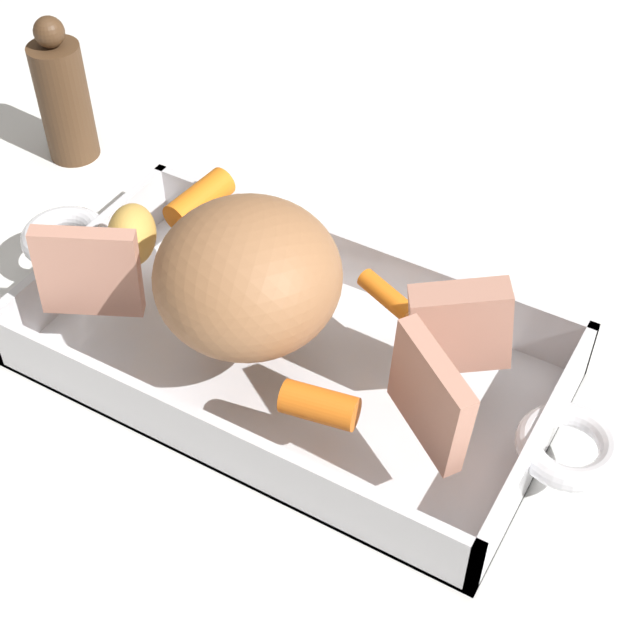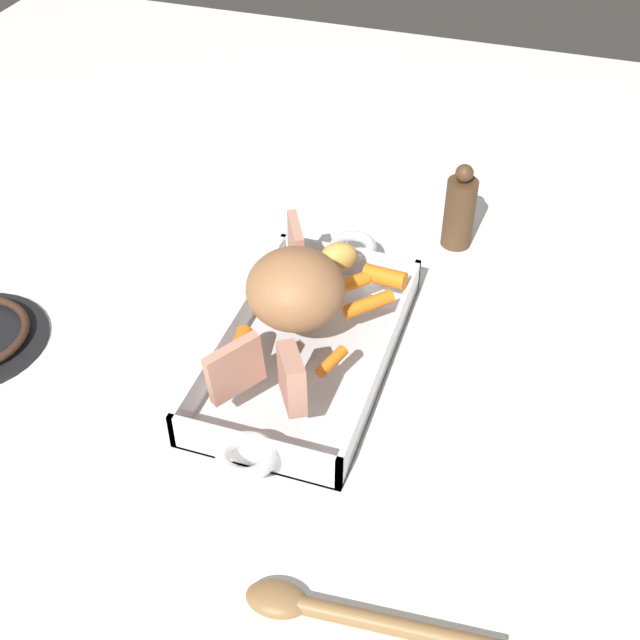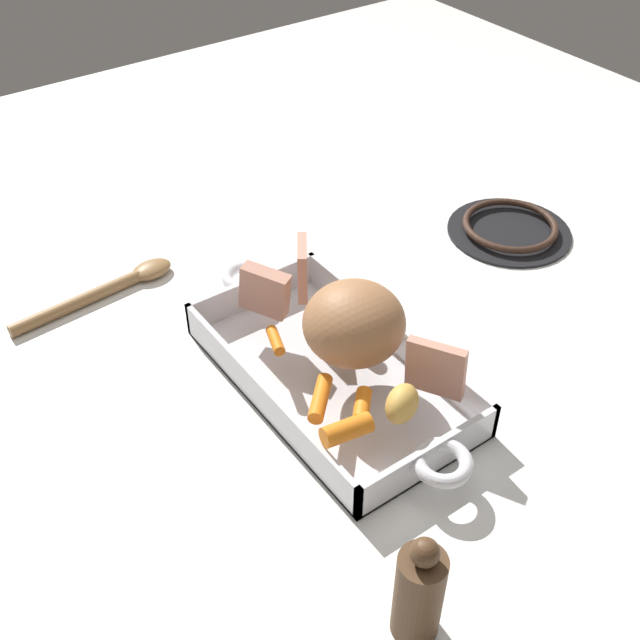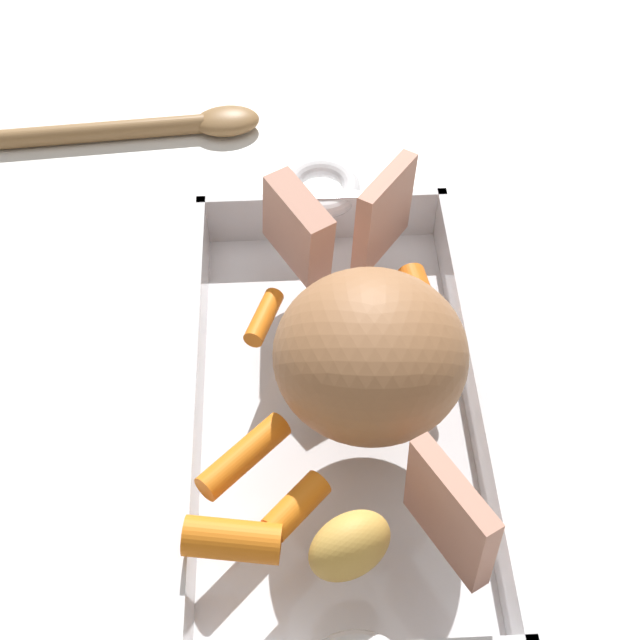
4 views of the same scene
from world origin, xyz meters
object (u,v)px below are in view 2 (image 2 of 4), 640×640
baby_carrot_southeast (353,282)px  baby_carrot_northeast (385,277)px  roast_slice_outer (235,369)px  baby_carrot_short (332,362)px  baby_carrot_center_right (241,345)px  serving_spoon (346,615)px  roast_slice_thin (292,378)px  pepper_mill (460,210)px  baby_carrot_southwest (369,304)px  roast_slice_thick (296,245)px  pork_roast (296,289)px  potato_halved (338,257)px  roasting_dish (307,350)px

baby_carrot_southeast → baby_carrot_northeast: size_ratio=0.77×
roast_slice_outer → baby_carrot_short: 0.12m
baby_carrot_southeast → baby_carrot_center_right: baby_carrot_center_right is taller
baby_carrot_southeast → serving_spoon: size_ratio=0.17×
roast_slice_thin → pepper_mill: pepper_mill is taller
baby_carrot_center_right → baby_carrot_southwest: (0.12, -0.12, -0.00)m
pepper_mill → baby_carrot_northeast: bearing=161.7°
baby_carrot_southeast → baby_carrot_short: size_ratio=0.93×
baby_carrot_southeast → serving_spoon: 0.44m
roast_slice_thin → baby_carrot_southeast: roast_slice_thin is taller
roast_slice_thick → roast_slice_outer: size_ratio=0.98×
baby_carrot_southeast → baby_carrot_southwest: size_ratio=0.65×
pork_roast → baby_carrot_northeast: 0.14m
roast_slice_thin → baby_carrot_southwest: size_ratio=0.94×
pepper_mill → baby_carrot_southwest: bearing=164.5°
pork_roast → pepper_mill: pork_roast is taller
baby_carrot_northeast → serving_spoon: (-0.45, -0.08, -0.05)m
pork_roast → roast_slice_thick: (0.10, 0.04, -0.01)m
baby_carrot_southeast → potato_halved: 0.05m
pork_roast → baby_carrot_southwest: bearing=-60.7°
pork_roast → baby_carrot_southwest: (0.05, -0.08, -0.04)m
potato_halved → serving_spoon: bearing=-161.7°
roast_slice_thin → roast_slice_outer: 0.06m
roast_slice_thin → baby_carrot_short: roast_slice_thin is taller
baby_carrot_southwest → baby_carrot_northeast: baby_carrot_northeast is taller
baby_carrot_southwest → potato_halved: bearing=42.2°
baby_carrot_southeast → baby_carrot_short: bearing=-173.0°
baby_carrot_short → serving_spoon: (-0.28, -0.10, -0.05)m
baby_carrot_short → potato_halved: (0.18, 0.05, 0.01)m
baby_carrot_northeast → baby_carrot_short: baby_carrot_northeast is taller
roasting_dish → serving_spoon: roasting_dish is taller
roast_slice_thick → baby_carrot_center_right: bearing=178.1°
serving_spoon → pork_roast: bearing=-68.1°
baby_carrot_center_right → baby_carrot_northeast: 0.22m
roasting_dish → roast_slice_thick: bearing=25.3°
baby_carrot_southwest → baby_carrot_northeast: size_ratio=1.18×
roast_slice_thin → serving_spoon: (-0.21, -0.13, -0.07)m
baby_carrot_southwest → potato_halved: size_ratio=1.31×
roasting_dish → baby_carrot_short: baby_carrot_short is taller
roast_slice_thick → serving_spoon: size_ratio=0.27×
baby_carrot_center_right → baby_carrot_northeast: size_ratio=0.84×
roast_slice_outer → baby_carrot_center_right: size_ratio=1.47×
serving_spoon → baby_carrot_center_right: bearing=-55.8°
baby_carrot_center_right → potato_halved: (0.19, -0.06, 0.01)m
baby_carrot_southeast → potato_halved: size_ratio=0.85×
serving_spoon → roasting_dish: bearing=-69.8°
baby_carrot_northeast → pepper_mill: 0.20m
baby_carrot_southwest → baby_carrot_short: size_ratio=1.43×
roast_slice_thick → baby_carrot_center_right: roast_slice_thick is taller
baby_carrot_center_right → baby_carrot_northeast: (0.18, -0.13, 0.00)m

